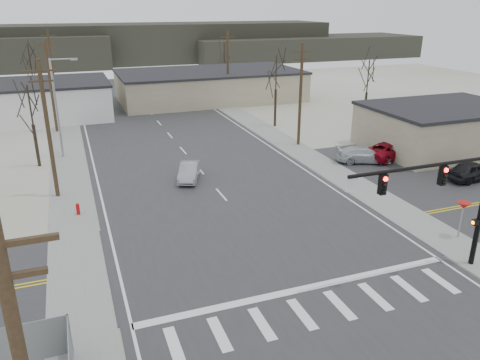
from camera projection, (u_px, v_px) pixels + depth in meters
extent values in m
plane|color=silver|center=(263.00, 243.00, 28.02)|extent=(140.00, 140.00, 0.00)
cube|color=#2A2A2D|center=(197.00, 166.00, 41.17)|extent=(18.00, 110.00, 0.05)
cube|color=#2A2A2D|center=(263.00, 243.00, 28.01)|extent=(90.00, 10.00, 0.04)
cube|color=#2A2A2D|center=(452.00, 172.00, 39.76)|extent=(18.00, 20.00, 0.03)
cube|color=gray|center=(68.00, 163.00, 42.12)|extent=(3.00, 90.00, 0.06)
cube|color=gray|center=(282.00, 140.00, 49.00)|extent=(3.00, 90.00, 0.06)
cylinder|color=black|center=(424.00, 166.00, 22.20)|extent=(8.40, 0.18, 0.18)
cube|color=black|center=(443.00, 175.00, 22.80)|extent=(0.32, 0.30, 1.00)
cube|color=black|center=(383.00, 184.00, 21.67)|extent=(0.32, 0.30, 1.00)
sphere|color=#FF0C05|center=(446.00, 170.00, 22.54)|extent=(0.22, 0.22, 0.22)
sphere|color=#FF0C05|center=(386.00, 179.00, 21.41)|extent=(0.22, 0.22, 0.22)
cube|color=silver|center=(351.00, 185.00, 21.05)|extent=(0.60, 0.04, 0.60)
cube|color=black|center=(475.00, 222.00, 24.75)|extent=(0.30, 0.25, 0.30)
sphere|color=#FF5905|center=(473.00, 223.00, 24.71)|extent=(0.18, 0.18, 0.18)
cylinder|color=#A50C0C|center=(78.00, 210.00, 31.61)|extent=(0.24, 0.24, 0.70)
sphere|color=#A50C0C|center=(77.00, 205.00, 31.47)|extent=(0.24, 0.24, 0.24)
cylinder|color=gray|center=(461.00, 222.00, 28.30)|extent=(0.10, 0.10, 2.10)
cone|color=#A50C0C|center=(464.00, 206.00, 27.92)|extent=(0.80, 0.80, 0.40)
cube|color=silver|center=(16.00, 103.00, 57.19)|extent=(22.00, 12.00, 4.20)
cube|color=black|center=(12.00, 84.00, 56.40)|extent=(22.30, 12.30, 0.30)
cube|color=tan|center=(210.00, 86.00, 69.17)|extent=(26.00, 14.00, 4.00)
cube|color=black|center=(209.00, 72.00, 68.41)|extent=(26.30, 14.30, 0.30)
cube|color=tan|center=(442.00, 129.00, 45.62)|extent=(14.00, 10.00, 4.00)
cube|color=black|center=(445.00, 107.00, 44.86)|extent=(14.30, 10.30, 0.30)
cube|color=#41341E|center=(4.00, 277.00, 9.00)|extent=(1.60, 0.12, 0.12)
cylinder|color=#41341E|center=(48.00, 131.00, 33.05)|extent=(0.30, 0.30, 10.00)
cube|color=#41341E|center=(39.00, 71.00, 31.57)|extent=(2.20, 0.12, 0.12)
cube|color=#41341E|center=(41.00, 81.00, 31.82)|extent=(1.60, 0.12, 0.12)
cylinder|color=#41341E|center=(51.00, 87.00, 50.60)|extent=(0.30, 0.30, 10.00)
cube|color=#41341E|center=(45.00, 47.00, 49.12)|extent=(2.20, 0.12, 0.12)
cube|color=#41341E|center=(46.00, 54.00, 49.37)|extent=(1.60, 0.12, 0.12)
cylinder|color=#41341E|center=(52.00, 66.00, 68.16)|extent=(0.30, 0.30, 10.00)
cube|color=#41341E|center=(48.00, 36.00, 66.67)|extent=(2.20, 0.12, 0.12)
cube|color=#41341E|center=(49.00, 41.00, 66.92)|extent=(1.60, 0.12, 0.12)
cylinder|color=#41341E|center=(300.00, 96.00, 45.78)|extent=(0.30, 0.30, 10.00)
cube|color=#41341E|center=(302.00, 52.00, 44.29)|extent=(2.20, 0.12, 0.12)
cube|color=#41341E|center=(302.00, 59.00, 44.54)|extent=(1.60, 0.12, 0.12)
cylinder|color=#41341E|center=(228.00, 68.00, 65.08)|extent=(0.30, 0.30, 10.00)
cube|color=#41341E|center=(228.00, 37.00, 63.60)|extent=(2.20, 0.12, 0.12)
cube|color=#41341E|center=(228.00, 42.00, 63.85)|extent=(1.60, 0.12, 0.12)
cylinder|color=gray|center=(57.00, 110.00, 42.17)|extent=(0.20, 0.20, 9.00)
cylinder|color=gray|center=(62.00, 59.00, 40.94)|extent=(2.00, 0.12, 0.12)
cube|color=gray|center=(74.00, 59.00, 41.28)|extent=(0.60, 0.25, 0.18)
cylinder|color=#2B241A|center=(36.00, 146.00, 40.69)|extent=(0.28, 0.28, 3.75)
cylinder|color=#2B241A|center=(30.00, 107.00, 39.50)|extent=(0.14, 0.14, 3.75)
cylinder|color=#2B241A|center=(275.00, 108.00, 54.14)|extent=(0.28, 0.28, 4.25)
cylinder|color=#2B241A|center=(276.00, 75.00, 52.79)|extent=(0.14, 0.14, 4.25)
cylinder|color=#2B241A|center=(35.00, 92.00, 63.05)|extent=(0.28, 0.28, 4.50)
cylinder|color=#2B241A|center=(30.00, 62.00, 61.62)|extent=(0.14, 0.14, 4.50)
cylinder|color=#2B241A|center=(225.00, 77.00, 77.81)|extent=(0.28, 0.28, 4.00)
cylinder|color=#2B241A|center=(224.00, 55.00, 76.54)|extent=(0.14, 0.14, 4.00)
cylinder|color=#2B241A|center=(365.00, 110.00, 53.75)|extent=(0.28, 0.28, 4.00)
cylinder|color=#2B241A|center=(368.00, 78.00, 52.48)|extent=(0.14, 0.14, 4.00)
cube|color=#333026|center=(168.00, 42.00, 115.54)|extent=(80.00, 18.00, 9.00)
cube|color=#333026|center=(305.00, 47.00, 122.24)|extent=(60.00, 18.00, 5.50)
imported|color=gray|center=(189.00, 171.00, 37.85)|extent=(2.83, 4.34, 1.35)
imported|color=black|center=(140.00, 95.00, 69.39)|extent=(3.12, 5.41, 1.48)
imported|color=black|center=(91.00, 81.00, 81.39)|extent=(3.21, 4.70, 1.48)
imported|color=maroon|center=(389.00, 151.00, 43.00)|extent=(5.91, 3.91, 1.51)
imported|color=black|center=(473.00, 171.00, 37.70)|extent=(4.69, 2.17, 1.55)
imported|color=#A9B0B4|center=(364.00, 155.00, 42.00)|extent=(5.29, 3.54, 1.42)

